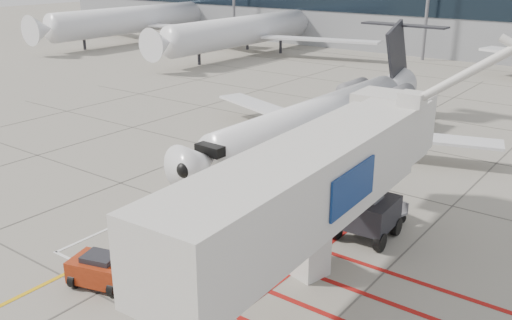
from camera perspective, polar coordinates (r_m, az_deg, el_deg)
The scene contains 10 objects.
ground_plane at distance 24.99m, azimuth -8.36°, elevation -9.12°, with size 260.00×260.00×0.00m, color gray.
regional_jet at distance 34.74m, azimuth 4.37°, elevation 5.76°, with size 22.20×27.99×7.34m, color silver, non-canonical shape.
jet_bridge at distance 19.80m, azimuth 4.40°, elevation -4.28°, with size 9.28×19.58×7.83m, color silver, non-canonical shape.
pushback_tug at distance 22.98m, azimuth -15.22°, elevation -10.45°, with size 2.31×1.44×1.35m, color #992A0E, non-canonical shape.
baggage_cart at distance 28.10m, azimuth 12.94°, elevation -4.85°, with size 1.70×1.07×1.07m, color #5B5B61, non-canonical shape.
ground_power_unit at distance 23.16m, azimuth 4.46°, elevation -8.98°, with size 2.18×1.27×1.73m, color silver, non-canonical shape.
cone_nose at distance 31.57m, azimuth -3.24°, elevation -2.21°, with size 0.33×0.33×0.45m, color #FC5C0D.
cone_side at distance 26.08m, azimuth 3.37°, elevation -6.95°, with size 0.40×0.40×0.56m, color #FF490D.
bg_aircraft_a at distance 90.62m, azimuth -11.00°, elevation 15.33°, with size 35.22×39.14×11.74m, color silver, non-canonical shape.
bg_aircraft_b at distance 76.74m, azimuth -0.06°, elevation 14.75°, with size 33.38×37.08×11.13m, color silver, non-canonical shape.
Camera 1 is at (15.86, -15.24, 11.87)m, focal length 40.00 mm.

